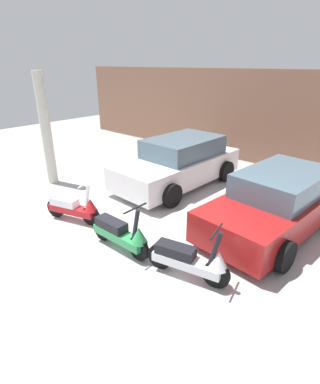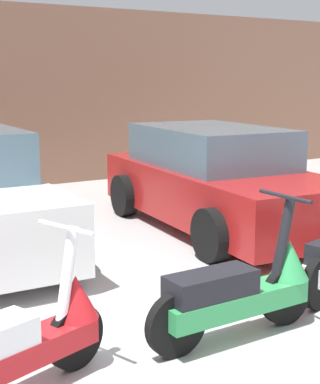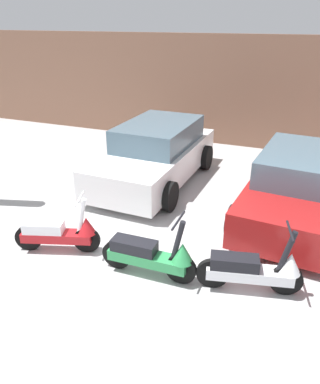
{
  "view_description": "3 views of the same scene",
  "coord_description": "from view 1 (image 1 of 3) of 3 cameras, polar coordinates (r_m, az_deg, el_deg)",
  "views": [
    {
      "loc": [
        4.52,
        -2.65,
        3.59
      ],
      "look_at": [
        0.26,
        2.06,
        0.83
      ],
      "focal_mm": 28.0,
      "sensor_mm": 36.0,
      "label": 1
    },
    {
      "loc": [
        -2.41,
        -2.75,
        2.06
      ],
      "look_at": [
        0.77,
        2.54,
        0.85
      ],
      "focal_mm": 55.0,
      "sensor_mm": 36.0,
      "label": 2
    },
    {
      "loc": [
        2.4,
        -3.83,
        3.81
      ],
      "look_at": [
        0.02,
        2.08,
        0.83
      ],
      "focal_mm": 35.0,
      "sensor_mm": 36.0,
      "label": 3
    }
  ],
  "objects": [
    {
      "name": "car_rear_left",
      "position": [
        9.41,
        3.65,
        5.57
      ],
      "size": [
        2.17,
        4.35,
        1.46
      ],
      "rotation": [
        0.0,
        0.0,
        -1.6
      ],
      "color": "white",
      "rests_on": "ground_plane"
    },
    {
      "name": "ground_plane",
      "position": [
        6.35,
        -14.7,
        -11.8
      ],
      "size": [
        28.0,
        28.0,
        0.0
      ],
      "primitive_type": "plane",
      "color": "#B2B2B2"
    },
    {
      "name": "scooter_front_right",
      "position": [
        6.18,
        -7.34,
        -7.81
      ],
      "size": [
        1.61,
        0.58,
        1.13
      ],
      "rotation": [
        0.0,
        0.0,
        0.02
      ],
      "color": "black",
      "rests_on": "ground_plane"
    },
    {
      "name": "scooter_front_center",
      "position": [
        5.43,
        5.87,
        -12.69
      ],
      "size": [
        1.56,
        0.69,
        1.11
      ],
      "rotation": [
        0.0,
        0.0,
        0.23
      ],
      "color": "black",
      "rests_on": "ground_plane"
    },
    {
      "name": "wall_back",
      "position": [
        11.78,
        19.46,
        12.93
      ],
      "size": [
        19.6,
        0.12,
        3.39
      ],
      "primitive_type": "cube",
      "color": "#845B47",
      "rests_on": "ground_plane"
    },
    {
      "name": "scooter_front_left",
      "position": [
        7.51,
        -15.97,
        -2.79
      ],
      "size": [
        1.48,
        0.75,
        1.07
      ],
      "rotation": [
        0.0,
        0.0,
        0.33
      ],
      "color": "black",
      "rests_on": "ground_plane"
    },
    {
      "name": "support_column_side",
      "position": [
        9.89,
        -20.9,
        10.93
      ],
      "size": [
        0.31,
        0.31,
        3.39
      ],
      "primitive_type": "cylinder",
      "color": "beige",
      "rests_on": "ground_plane"
    },
    {
      "name": "car_rear_center",
      "position": [
        7.3,
        21.34,
        -1.88
      ],
      "size": [
        2.23,
        4.2,
        1.38
      ],
      "rotation": [
        0.0,
        0.0,
        -1.65
      ],
      "color": "maroon",
      "rests_on": "ground_plane"
    }
  ]
}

